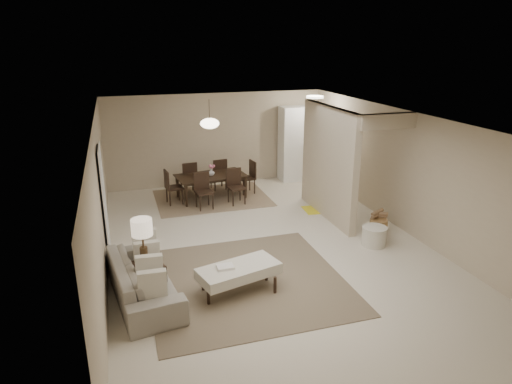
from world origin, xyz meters
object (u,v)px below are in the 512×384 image
object	(u,v)px
ottoman_bench	(239,271)
wicker_basket	(378,226)
round_pouf	(374,236)
side_table	(146,280)
pantry_cabinet	(301,143)
dining_table	(212,187)
sofa	(143,279)

from	to	relation	value
ottoman_bench	wicker_basket	size ratio (longest dim) A/B	3.85
round_pouf	side_table	bearing A→B (deg)	-172.30
ottoman_bench	round_pouf	xyz separation A→B (m)	(3.00, 0.92, -0.18)
ottoman_bench	side_table	distance (m)	1.45
side_table	round_pouf	bearing A→B (deg)	7.70
pantry_cabinet	round_pouf	xyz separation A→B (m)	(-0.34, -4.63, -0.86)
pantry_cabinet	dining_table	xyz separation A→B (m)	(-2.80, -0.94, -0.75)
pantry_cabinet	side_table	world-z (taller)	pantry_cabinet
round_pouf	dining_table	world-z (taller)	dining_table
sofa	ottoman_bench	world-z (taller)	sofa
pantry_cabinet	sofa	bearing A→B (deg)	-132.42
ottoman_bench	dining_table	bearing A→B (deg)	68.27
round_pouf	wicker_basket	xyz separation A→B (m)	(0.39, 0.48, -0.03)
pantry_cabinet	wicker_basket	size ratio (longest dim) A/B	5.79
sofa	dining_table	xyz separation A→B (m)	(2.00, 4.31, -0.01)
pantry_cabinet	wicker_basket	distance (m)	4.25
ottoman_bench	side_table	xyz separation A→B (m)	(-1.41, 0.32, -0.10)
side_table	wicker_basket	size ratio (longest dim) A/B	1.49
sofa	side_table	xyz separation A→B (m)	(0.05, 0.02, -0.04)
wicker_basket	round_pouf	bearing A→B (deg)	-129.14
sofa	side_table	distance (m)	0.07
side_table	wicker_basket	bearing A→B (deg)	12.68
ottoman_bench	round_pouf	size ratio (longest dim) A/B	2.89
ottoman_bench	side_table	size ratio (longest dim) A/B	2.59
wicker_basket	dining_table	xyz separation A→B (m)	(-2.85, 3.21, 0.15)
ottoman_bench	dining_table	distance (m)	4.65
sofa	round_pouf	world-z (taller)	sofa
ottoman_bench	wicker_basket	world-z (taller)	ottoman_bench
sofa	ottoman_bench	xyz separation A→B (m)	(1.46, -0.30, 0.06)
ottoman_bench	side_table	bearing A→B (deg)	152.09
pantry_cabinet	ottoman_bench	world-z (taller)	pantry_cabinet
sofa	wicker_basket	size ratio (longest dim) A/B	5.91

